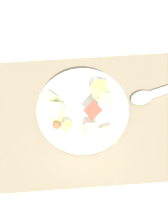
{
  "coord_description": "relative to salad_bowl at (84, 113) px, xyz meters",
  "views": [
    {
      "loc": [
        -0.01,
        -0.2,
        0.56
      ],
      "look_at": [
        0.0,
        -0.0,
        0.04
      ],
      "focal_mm": 39.09,
      "sensor_mm": 36.0,
      "label": 1
    }
  ],
  "objects": [
    {
      "name": "placemat",
      "position": [
        -0.0,
        0.01,
        -0.04
      ],
      "size": [
        0.5,
        0.33,
        0.01
      ],
      "primitive_type": "cube",
      "color": "#756B56",
      "rests_on": "ground_plane"
    },
    {
      "name": "ground_plane",
      "position": [
        -0.0,
        0.01,
        -0.04
      ],
      "size": [
        2.4,
        2.4,
        0.0
      ],
      "primitive_type": "plane",
      "color": "silver"
    },
    {
      "name": "salad_bowl",
      "position": [
        0.0,
        0.0,
        0.0
      ],
      "size": [
        0.21,
        0.21,
        0.11
      ],
      "color": "white",
      "rests_on": "placemat"
    },
    {
      "name": "serving_spoon",
      "position": [
        0.18,
        0.05,
        -0.03
      ],
      "size": [
        0.2,
        0.08,
        0.01
      ],
      "color": "#B7B7BC",
      "rests_on": "placemat"
    }
  ]
}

